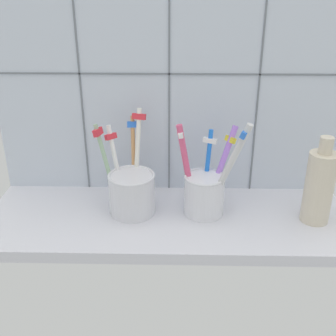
# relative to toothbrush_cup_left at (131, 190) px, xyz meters

# --- Properties ---
(counter_slab) EXTENTS (0.64, 0.22, 0.02)m
(counter_slab) POSITION_rel_toothbrush_cup_left_xyz_m (0.06, -0.02, -0.05)
(counter_slab) COLOR silver
(counter_slab) RESTS_ON ground
(tile_wall_back) EXTENTS (0.64, 0.02, 0.45)m
(tile_wall_back) POSITION_rel_toothbrush_cup_left_xyz_m (0.06, 0.10, 0.16)
(tile_wall_back) COLOR silver
(tile_wall_back) RESTS_ON ground
(toothbrush_cup_left) EXTENTS (0.10, 0.11, 0.17)m
(toothbrush_cup_left) POSITION_rel_toothbrush_cup_left_xyz_m (0.00, 0.00, 0.00)
(toothbrush_cup_left) COLOR silver
(toothbrush_cup_left) RESTS_ON counter_slab
(toothbrush_cup_right) EXTENTS (0.12, 0.09, 0.18)m
(toothbrush_cup_right) POSITION_rel_toothbrush_cup_left_xyz_m (0.13, -0.00, 0.00)
(toothbrush_cup_right) COLOR white
(toothbrush_cup_right) RESTS_ON counter_slab
(ceramic_vase) EXTENTS (0.05, 0.05, 0.15)m
(ceramic_vase) POSITION_rel_toothbrush_cup_left_xyz_m (0.32, -0.02, 0.02)
(ceramic_vase) COLOR beige
(ceramic_vase) RESTS_ON counter_slab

